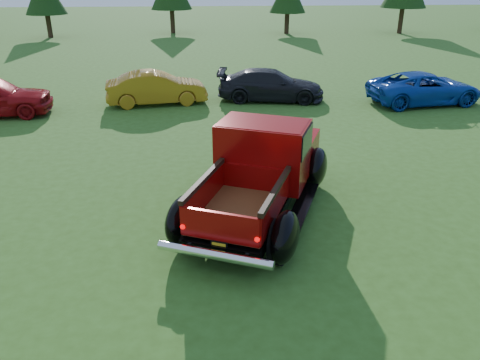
# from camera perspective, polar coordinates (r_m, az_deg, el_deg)

# --- Properties ---
(ground) EXTENTS (120.00, 120.00, 0.00)m
(ground) POSITION_cam_1_polar(r_m,az_deg,el_deg) (9.54, -0.73, -5.45)
(ground) COLOR #2E5117
(ground) RESTS_ON ground
(pickup_truck) EXTENTS (3.86, 5.42, 1.89)m
(pickup_truck) POSITION_cam_1_polar(r_m,az_deg,el_deg) (9.95, 2.79, 1.60)
(pickup_truck) COLOR black
(pickup_truck) RESTS_ON ground
(show_car_yellow) EXTENTS (3.89, 1.86, 1.23)m
(show_car_yellow) POSITION_cam_1_polar(r_m,az_deg,el_deg) (18.30, -10.14, 10.99)
(show_car_yellow) COLOR #A27015
(show_car_yellow) RESTS_ON ground
(show_car_grey) EXTENTS (4.30, 2.23, 1.19)m
(show_car_grey) POSITION_cam_1_polar(r_m,az_deg,el_deg) (18.63, 3.77, 11.49)
(show_car_grey) COLOR black
(show_car_grey) RESTS_ON ground
(show_car_blue) EXTENTS (4.49, 2.51, 1.19)m
(show_car_blue) POSITION_cam_1_polar(r_m,az_deg,el_deg) (19.43, 21.61, 10.39)
(show_car_blue) COLOR #0E3CA0
(show_car_blue) RESTS_ON ground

